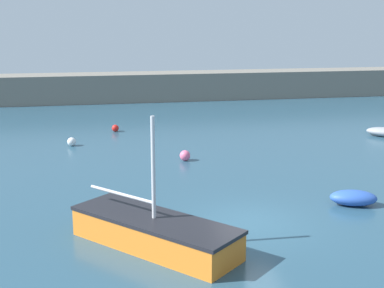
{
  "coord_description": "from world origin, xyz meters",
  "views": [
    {
      "loc": [
        -5.61,
        -17.66,
        7.25
      ],
      "look_at": [
        -0.41,
        8.81,
        0.97
      ],
      "focal_mm": 50.0,
      "sensor_mm": 36.0,
      "label": 1
    }
  ],
  "objects": [
    {
      "name": "mooring_buoy_red",
      "position": [
        -3.91,
        17.43,
        0.23
      ],
      "size": [
        0.47,
        0.47,
        0.47
      ],
      "primitive_type": "sphere",
      "color": "red",
      "rests_on": "ground_plane"
    },
    {
      "name": "mooring_buoy_white",
      "position": [
        -6.66,
        13.76,
        0.25
      ],
      "size": [
        0.51,
        0.51,
        0.51
      ],
      "primitive_type": "sphere",
      "color": "white",
      "rests_on": "ground_plane"
    },
    {
      "name": "mooring_buoy_pink",
      "position": [
        -0.72,
        9.14,
        0.28
      ],
      "size": [
        0.56,
        0.56,
        0.56
      ],
      "primitive_type": "sphere",
      "color": "#EA668C",
      "rests_on": "ground_plane"
    },
    {
      "name": "sailboat_short_mast",
      "position": [
        -3.68,
        -1.48,
        0.53
      ],
      "size": [
        5.36,
        5.69,
        4.35
      ],
      "rotation": [
        0.0,
        0.0,
        5.44
      ],
      "color": "orange",
      "rests_on": "ground_plane"
    },
    {
      "name": "ground_plane",
      "position": [
        0.0,
        0.0,
        -0.1
      ],
      "size": [
        120.0,
        120.0,
        0.2
      ],
      "primitive_type": "cube",
      "color": "#284C60"
    },
    {
      "name": "dinghy_near_pier",
      "position": [
        4.63,
        0.99,
        0.31
      ],
      "size": [
        2.06,
        1.48,
        0.63
      ],
      "rotation": [
        0.0,
        0.0,
        2.83
      ],
      "color": "#2D56B7",
      "rests_on": "ground_plane"
    },
    {
      "name": "harbor_breakwater",
      "position": [
        0.0,
        31.27,
        1.25
      ],
      "size": [
        52.69,
        3.57,
        2.51
      ],
      "primitive_type": "cube",
      "color": "slate",
      "rests_on": "ground_plane"
    }
  ]
}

